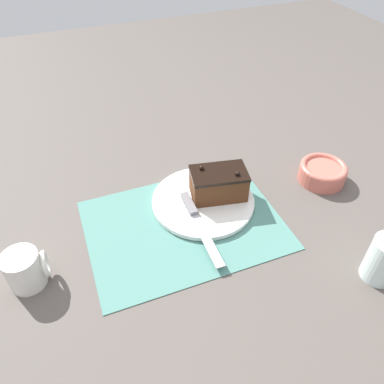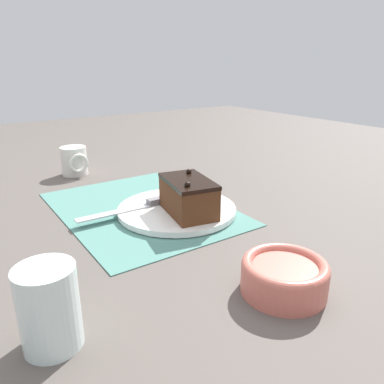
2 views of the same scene
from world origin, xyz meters
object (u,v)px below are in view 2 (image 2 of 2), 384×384
at_px(cake_plate, 177,210).
at_px(chocolate_cake, 188,196).
at_px(drinking_glass, 49,308).
at_px(coffee_mug, 74,161).
at_px(serving_knife, 147,204).
at_px(small_bowl, 284,275).

height_order(cake_plate, chocolate_cake, chocolate_cake).
bearing_deg(drinking_glass, cake_plate, 127.69).
bearing_deg(coffee_mug, serving_knife, 5.64).
relative_size(drinking_glass, coffee_mug, 1.24).
xyz_separation_m(serving_knife, small_bowl, (0.38, 0.02, 0.01)).
bearing_deg(cake_plate, serving_knife, -130.26).
bearing_deg(serving_knife, cake_plate, -129.23).
height_order(serving_knife, small_bowl, small_bowl).
bearing_deg(chocolate_cake, drinking_glass, -57.25).
xyz_separation_m(chocolate_cake, small_bowl, (0.30, -0.03, -0.03)).
relative_size(serving_knife, small_bowl, 1.91).
xyz_separation_m(cake_plate, drinking_glass, (0.26, -0.34, 0.04)).
bearing_deg(cake_plate, chocolate_cake, 3.26).
bearing_deg(small_bowl, coffee_mug, -175.52).
bearing_deg(serving_knife, drinking_glass, 137.69).
relative_size(cake_plate, drinking_glass, 2.50).
xyz_separation_m(drinking_glass, coffee_mug, (-0.69, 0.25, -0.01)).
bearing_deg(drinking_glass, coffee_mug, 160.14).
height_order(serving_knife, coffee_mug, coffee_mug).
distance_m(cake_plate, small_bowl, 0.34).
distance_m(cake_plate, chocolate_cake, 0.06).
bearing_deg(drinking_glass, chocolate_cake, 122.75).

